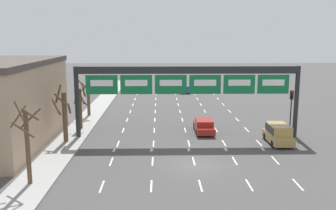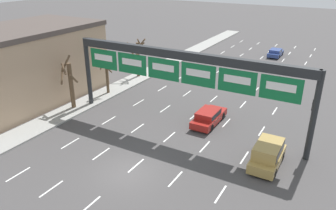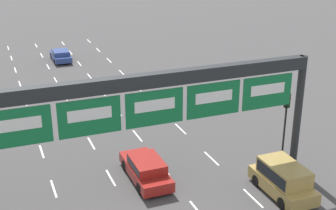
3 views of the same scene
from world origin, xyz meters
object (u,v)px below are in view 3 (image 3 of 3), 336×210
suv_gold (283,178)px  traffic_light_near_gantry (286,113)px  sign_gantry (121,101)px  car_red (146,168)px  car_blue (61,55)px

suv_gold → traffic_light_near_gantry: traffic_light_near_gantry is taller
suv_gold → traffic_light_near_gantry: size_ratio=0.93×
sign_gantry → car_red: bearing=45.9°
car_blue → car_red: 27.69m
traffic_light_near_gantry → car_blue: bearing=107.2°
car_blue → suv_gold: bearing=-78.3°
suv_gold → traffic_light_near_gantry: 4.53m
car_blue → suv_gold: suv_gold is taller
sign_gantry → car_blue: 30.11m
car_blue → suv_gold: 32.62m
car_red → suv_gold: (6.43, -4.24, 0.26)m
car_blue → car_red: size_ratio=0.88×
sign_gantry → suv_gold: (8.31, -2.31, -4.80)m
sign_gantry → traffic_light_near_gantry: bearing=5.1°
car_blue → traffic_light_near_gantry: size_ratio=0.92×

